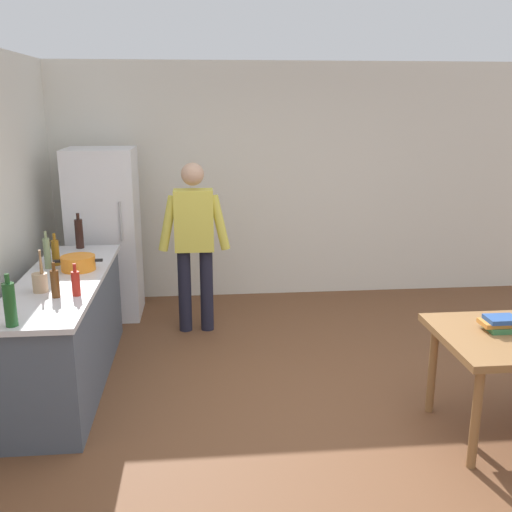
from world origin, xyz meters
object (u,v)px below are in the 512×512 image
object	(u,v)px
utensil_jar	(40,282)
bottle_oil_amber	(55,252)
refrigerator	(105,234)
bottle_wine_green	(10,304)
bottle_beer_brown	(55,283)
person	(194,237)
bottle_wine_dark	(79,233)
bottle_sauce_red	(76,283)
book_stack	(501,324)
bottle_vinegar_tall	(47,253)
cooking_pot	(78,263)

from	to	relation	value
utensil_jar	bottle_oil_amber	distance (m)	0.73
refrigerator	bottle_wine_green	distance (m)	2.62
bottle_wine_green	bottle_beer_brown	bearing A→B (deg)	75.01
person	bottle_wine_dark	size ratio (longest dim) A/B	5.00
bottle_sauce_red	bottle_wine_green	bearing A→B (deg)	-116.61
person	bottle_sauce_red	bearing A→B (deg)	-119.39
book_stack	bottle_sauce_red	bearing A→B (deg)	168.91
bottle_beer_brown	bottle_wine_green	bearing A→B (deg)	-104.99
bottle_vinegar_tall	book_stack	bearing A→B (deg)	-21.83
bottle_oil_amber	bottle_sauce_red	distance (m)	0.91
bottle_beer_brown	bottle_wine_dark	distance (m)	1.48
book_stack	bottle_beer_brown	bearing A→B (deg)	169.87
bottle_sauce_red	bottle_wine_dark	bearing A→B (deg)	99.87
bottle_beer_brown	bottle_oil_amber	distance (m)	0.89
bottle_oil_amber	bottle_wine_green	size ratio (longest dim) A/B	0.82
bottle_vinegar_tall	bottle_wine_dark	size ratio (longest dim) A/B	0.94
person	bottle_oil_amber	bearing A→B (deg)	-151.06
bottle_beer_brown	bottle_wine_dark	xyz separation A→B (m)	(-0.11, 1.47, 0.04)
cooking_pot	book_stack	size ratio (longest dim) A/B	1.51
bottle_sauce_red	book_stack	distance (m)	2.99
cooking_pot	bottle_wine_dark	xyz separation A→B (m)	(-0.13, 0.77, 0.09)
refrigerator	bottle_sauce_red	xyz separation A→B (m)	(0.11, -2.04, 0.10)
person	bottle_wine_green	world-z (taller)	person
bottle_sauce_red	utensil_jar	bearing A→B (deg)	157.79
utensil_jar	book_stack	world-z (taller)	utensil_jar
utensil_jar	bottle_wine_dark	size ratio (longest dim) A/B	0.94
utensil_jar	book_stack	distance (m)	3.29
bottle_beer_brown	book_stack	distance (m)	3.13
cooking_pot	bottle_oil_amber	distance (m)	0.28
cooking_pot	bottle_wine_green	xyz separation A→B (m)	(-0.17, -1.24, 0.09)
refrigerator	book_stack	bearing A→B (deg)	-40.74
bottle_beer_brown	bottle_sauce_red	world-z (taller)	bottle_beer_brown
person	utensil_jar	xyz separation A→B (m)	(-1.12, -1.38, 0.00)
refrigerator	bottle_wine_dark	bearing A→B (deg)	-103.24
utensil_jar	bottle_oil_amber	world-z (taller)	utensil_jar
bottle_beer_brown	bottle_sauce_red	size ratio (longest dim) A/B	1.08
bottle_vinegar_tall	bottle_wine_green	xyz separation A→B (m)	(0.10, -1.32, 0.01)
utensil_jar	bottle_vinegar_tall	size ratio (longest dim) A/B	1.00
refrigerator	bottle_sauce_red	size ratio (longest dim) A/B	7.50
person	cooking_pot	world-z (taller)	person
person	bottle_vinegar_tall	world-z (taller)	person
cooking_pot	bottle_oil_amber	xyz separation A→B (m)	(-0.22, 0.16, 0.06)
bottle_oil_amber	bottle_wine_green	xyz separation A→B (m)	(0.05, -1.41, 0.03)
bottle_wine_green	bottle_vinegar_tall	bearing A→B (deg)	94.20
bottle_vinegar_tall	bottle_wine_green	world-z (taller)	bottle_wine_green
person	utensil_jar	world-z (taller)	person
bottle_beer_brown	bottle_vinegar_tall	xyz separation A→B (m)	(-0.24, 0.78, 0.03)
bottle_beer_brown	bottle_sauce_red	bearing A→B (deg)	10.53
bottle_sauce_red	bottle_beer_brown	bearing A→B (deg)	-169.47
bottle_oil_amber	bottle_wine_dark	size ratio (longest dim) A/B	0.82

